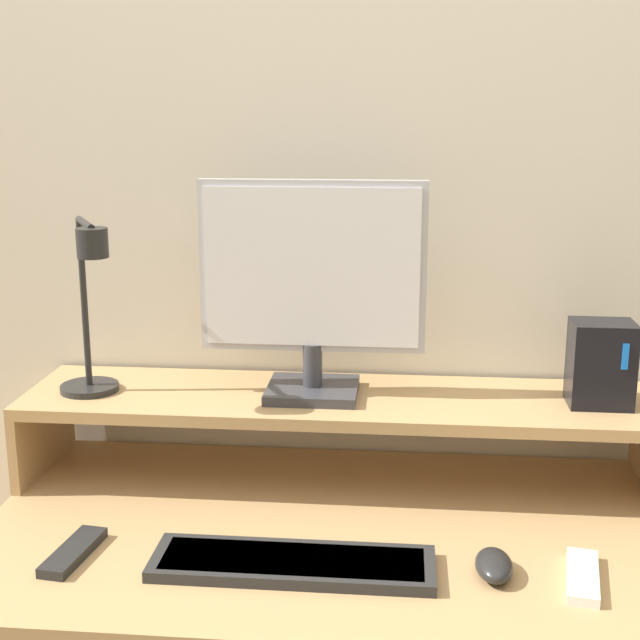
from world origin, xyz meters
name	(u,v)px	position (x,y,z in m)	size (l,w,h in m)	color
wall_back	(346,208)	(0.00, 0.71, 1.25)	(6.00, 0.05, 2.50)	beige
monitor_shelf	(339,408)	(0.00, 0.54, 0.90)	(1.17, 0.28, 0.16)	tan
monitor	(312,283)	(-0.05, 0.54, 1.13)	(0.41, 0.16, 0.40)	#38383D
desk_lamp	(90,312)	(-0.44, 0.47, 1.09)	(0.14, 0.19, 0.33)	black
router_dock	(601,364)	(0.47, 0.53, 1.00)	(0.11, 0.09, 0.15)	black
keyboard	(293,563)	(-0.04, 0.19, 0.77)	(0.43, 0.13, 0.02)	#282828
mouse	(494,565)	(0.26, 0.20, 0.78)	(0.06, 0.10, 0.03)	black
remote_control	(73,552)	(-0.39, 0.20, 0.77)	(0.06, 0.15, 0.02)	black
remote_secondary	(583,577)	(0.39, 0.20, 0.77)	(0.07, 0.15, 0.02)	white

